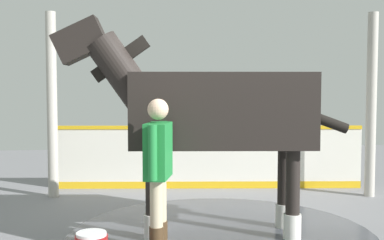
{
  "coord_description": "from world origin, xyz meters",
  "views": [
    {
      "loc": [
        -5.72,
        1.17,
        1.68
      ],
      "look_at": [
        -0.64,
        0.55,
        1.36
      ],
      "focal_mm": 44.15,
      "sensor_mm": 36.0,
      "label": 1
    }
  ],
  "objects": [
    {
      "name": "roof_post_far",
      "position": [
        1.32,
        -2.54,
        1.45
      ],
      "size": [
        0.16,
        0.16,
        2.9
      ],
      "primitive_type": "cylinder",
      "color": "#B7B2A8",
      "rests_on": "ground"
    },
    {
      "name": "ground_plane",
      "position": [
        0.0,
        0.0,
        -0.01
      ],
      "size": [
        16.0,
        16.0,
        0.02
      ],
      "primitive_type": "cube",
      "color": "gray"
    },
    {
      "name": "roof_post_near",
      "position": [
        1.87,
        2.45,
        1.45
      ],
      "size": [
        0.16,
        0.16,
        2.9
      ],
      "primitive_type": "cylinder",
      "color": "#B7B2A8",
      "rests_on": "ground"
    },
    {
      "name": "wet_patch",
      "position": [
        -0.33,
        0.17,
        0.0
      ],
      "size": [
        3.59,
        3.59,
        0.0
      ],
      "primitive_type": "cylinder",
      "color": "#42444C",
      "rests_on": "ground"
    },
    {
      "name": "handler",
      "position": [
        -0.96,
        0.93,
        0.91
      ],
      "size": [
        0.64,
        0.32,
        1.6
      ],
      "rotation": [
        0.0,
        0.0,
        4.47
      ],
      "color": "#47331E",
      "rests_on": "ground"
    },
    {
      "name": "barrier_wall",
      "position": [
        2.23,
        -0.12,
        0.5
      ],
      "size": [
        0.65,
        5.18,
        1.08
      ],
      "color": "silver",
      "rests_on": "ground"
    },
    {
      "name": "horse",
      "position": [
        -0.31,
        0.29,
        1.42
      ],
      "size": [
        1.08,
        3.43,
        2.53
      ],
      "rotation": [
        0.0,
        0.0,
        1.46
      ],
      "color": "black",
      "rests_on": "ground"
    }
  ]
}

